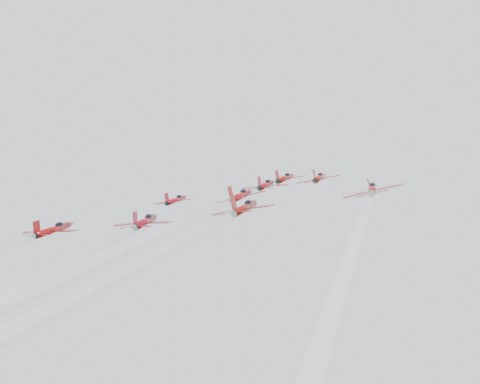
# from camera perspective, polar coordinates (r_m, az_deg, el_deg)

# --- Properties ---
(jet_lead) EXTENTS (9.93, 12.58, 8.46)m
(jet_lead) POSITION_cam_1_polar(r_m,az_deg,el_deg) (145.85, 3.86, 1.20)
(jet_lead) COLOR #9A120E
(jet_row2_left) EXTENTS (8.45, 10.70, 7.20)m
(jet_row2_left) POSITION_cam_1_polar(r_m,az_deg,el_deg) (133.53, -5.49, -0.66)
(jet_row2_left) COLOR #AB101A
(jet_row2_center) EXTENTS (9.84, 12.47, 8.39)m
(jet_row2_center) POSITION_cam_1_polar(r_m,az_deg,el_deg) (134.96, 2.21, 0.62)
(jet_row2_center) COLOR maroon
(jet_row2_right) EXTENTS (9.40, 11.90, 8.00)m
(jet_row2_right) POSITION_cam_1_polar(r_m,az_deg,el_deg) (132.50, 6.78, 1.22)
(jet_row2_right) COLOR #A21B0F
(jet_center) EXTENTS (10.25, 94.79, 60.65)m
(jet_center) POSITION_cam_1_polar(r_m,az_deg,el_deg) (72.66, -9.54, -5.14)
(jet_center) COLOR #AB1012
(jet_rear_right) EXTENTS (9.64, 89.20, 57.07)m
(jet_rear_right) POSITION_cam_1_polar(r_m,az_deg,el_deg) (54.66, -11.41, -8.22)
(jet_rear_right) COLOR maroon
(jet_rear_farright) EXTENTS (8.86, 81.95, 52.43)m
(jet_rear_farright) POSITION_cam_1_polar(r_m,az_deg,el_deg) (55.25, 8.91, -4.87)
(jet_rear_farright) COLOR #B01910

